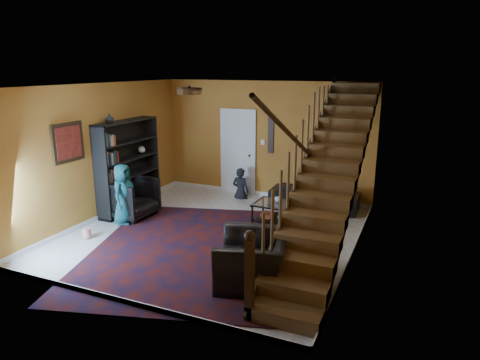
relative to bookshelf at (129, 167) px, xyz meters
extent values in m
plane|color=beige|center=(2.40, -0.60, -0.96)|extent=(5.50, 5.50, 0.00)
plane|color=#B38227|center=(2.40, 2.15, 0.44)|extent=(5.20, 0.00, 5.20)
plane|color=#B38227|center=(2.40, -3.35, 0.44)|extent=(5.20, 0.00, 5.20)
plane|color=#B38227|center=(-0.20, -0.60, 0.44)|extent=(0.00, 5.50, 5.50)
plane|color=#B38227|center=(5.00, -0.60, 0.44)|extent=(0.00, 5.50, 5.50)
plane|color=white|center=(2.40, -0.60, 1.84)|extent=(5.50, 5.50, 0.00)
cube|color=silver|center=(2.40, 2.14, -0.91)|extent=(5.20, 0.02, 0.10)
cube|color=silver|center=(-0.19, -0.60, -0.91)|extent=(0.02, 5.50, 0.10)
cube|color=#B38227|center=(4.53, -0.60, 0.36)|extent=(0.95, 4.92, 2.83)
cube|color=black|center=(4.07, -0.60, 0.44)|extent=(0.04, 5.02, 3.02)
cylinder|color=black|center=(4.10, -0.60, 0.89)|extent=(0.07, 4.20, 2.44)
cube|color=black|center=(4.10, -3.00, -0.41)|extent=(0.10, 0.10, 1.10)
cube|color=black|center=(0.00, 0.00, 0.04)|extent=(0.35, 1.80, 2.00)
cube|color=black|center=(0.00, 0.00, -0.56)|extent=(0.35, 1.72, 0.03)
cube|color=black|center=(0.00, 0.00, 0.20)|extent=(0.35, 1.72, 0.03)
cube|color=silver|center=(1.70, 2.12, 0.06)|extent=(0.82, 0.05, 2.05)
cube|color=maroon|center=(-0.17, -1.50, 0.79)|extent=(0.04, 0.74, 0.74)
cube|color=black|center=(2.55, 2.13, 0.59)|extent=(0.14, 0.03, 0.90)
cylinder|color=#3F2814|center=(2.40, -1.40, 1.78)|extent=(0.40, 0.40, 0.10)
cube|color=#43110C|center=(2.56, -1.34, -0.95)|extent=(4.85, 5.22, 0.02)
imported|color=black|center=(3.77, 1.70, -0.68)|extent=(1.99, 0.82, 0.57)
imported|color=black|center=(0.35, -0.43, -0.54)|extent=(0.98, 0.96, 0.84)
imported|color=black|center=(3.77, -2.08, -0.60)|extent=(1.26, 1.36, 0.74)
imported|color=black|center=(1.94, 1.75, -0.81)|extent=(0.46, 0.33, 1.21)
imported|color=black|center=(3.53, 1.75, -0.79)|extent=(0.65, 0.54, 1.24)
imported|color=#184F5B|center=(0.45, -0.81, -0.34)|extent=(0.50, 0.67, 1.25)
cube|color=black|center=(2.91, 0.08, -0.74)|extent=(0.03, 0.03, 0.44)
cube|color=black|center=(4.03, 0.08, -0.74)|extent=(0.03, 0.03, 0.44)
cube|color=black|center=(2.91, 0.70, -0.74)|extent=(0.03, 0.03, 0.44)
cube|color=black|center=(4.03, 0.70, -0.74)|extent=(0.03, 0.03, 0.44)
cube|color=black|center=(3.47, 0.39, -0.85)|extent=(1.14, 0.67, 0.02)
cube|color=silver|center=(3.47, 0.39, -0.52)|extent=(1.20, 0.73, 0.02)
imported|color=#999999|center=(3.31, 0.49, -0.46)|extent=(0.15, 0.15, 0.10)
imported|color=#999999|center=(3.29, 0.52, -0.47)|extent=(0.13, 0.13, 0.09)
imported|color=#999999|center=(3.79, 0.30, -0.49)|extent=(0.27, 0.27, 0.05)
imported|color=#999999|center=(0.00, -0.50, 1.13)|extent=(0.18, 0.18, 0.19)
cylinder|color=red|center=(0.30, -1.74, -0.86)|extent=(0.17, 0.17, 0.18)
camera|label=1|loc=(5.90, -7.44, 2.16)|focal=32.00mm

